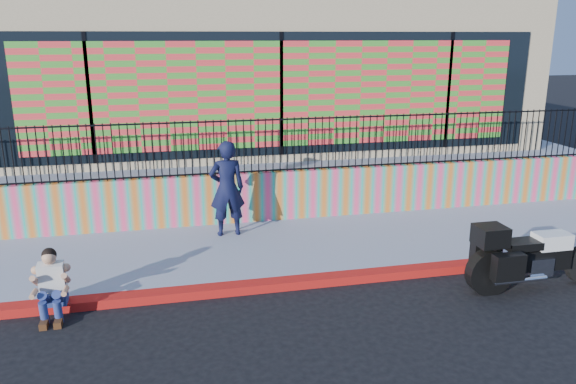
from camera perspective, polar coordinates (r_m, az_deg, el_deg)
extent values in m
plane|color=black|center=(9.94, 4.42, -9.21)|extent=(90.00, 90.00, 0.00)
cube|color=#A90C13|center=(9.91, 4.43, -8.82)|extent=(16.00, 0.30, 0.15)
cube|color=#868EA1|center=(11.37, 1.99, -5.47)|extent=(16.00, 3.00, 0.15)
cube|color=#FF4374|center=(12.65, 0.18, -0.28)|extent=(16.00, 0.20, 1.10)
cube|color=#868EA1|center=(17.53, -3.56, 3.96)|extent=(16.00, 10.00, 1.25)
cube|color=tan|center=(17.00, -3.60, 12.52)|extent=(14.00, 8.00, 4.00)
cube|color=black|center=(13.09, -0.69, 9.86)|extent=(12.60, 0.04, 2.80)
cube|color=#F63639|center=(13.06, -0.66, 9.84)|extent=(11.48, 0.02, 2.40)
cylinder|color=black|center=(9.99, 19.78, -7.78)|extent=(0.71, 0.15, 0.71)
cube|color=black|center=(10.43, 24.17, -6.16)|extent=(1.03, 0.30, 0.37)
cube|color=silver|center=(10.44, 23.87, -6.75)|extent=(0.43, 0.37, 0.32)
cube|color=silver|center=(10.45, 25.22, -4.48)|extent=(0.60, 0.35, 0.26)
cube|color=black|center=(10.12, 22.62, -4.94)|extent=(0.60, 0.37, 0.13)
cube|color=black|center=(9.73, 19.87, -4.18)|extent=(0.48, 0.45, 0.32)
cube|color=black|center=(9.71, 21.47, -7.11)|extent=(0.52, 0.19, 0.43)
cube|color=black|center=(10.21, 19.46, -5.79)|extent=(0.52, 0.19, 0.43)
imported|color=black|center=(11.55, -6.22, 0.36)|extent=(0.74, 0.51, 1.99)
cube|color=navy|center=(9.56, -22.58, -9.94)|extent=(0.36, 0.28, 0.18)
cube|color=silver|center=(9.38, -22.84, -8.10)|extent=(0.38, 0.27, 0.54)
sphere|color=tan|center=(9.21, -23.12, -6.15)|extent=(0.21, 0.21, 0.21)
cube|color=#472814|center=(9.27, -23.51, -12.17)|extent=(0.11, 0.26, 0.10)
cube|color=#472814|center=(9.23, -22.27, -12.14)|extent=(0.11, 0.26, 0.10)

